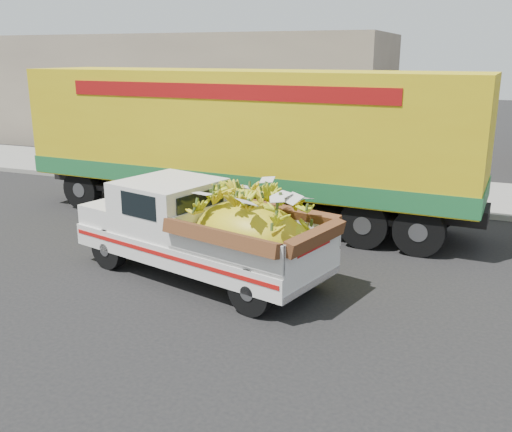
% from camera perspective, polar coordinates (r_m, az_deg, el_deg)
% --- Properties ---
extents(ground, '(100.00, 100.00, 0.00)m').
position_cam_1_polar(ground, '(11.83, -4.57, -4.85)').
color(ground, black).
rests_on(ground, ground).
extents(curb, '(60.00, 0.25, 0.15)m').
position_cam_1_polar(curb, '(17.02, 4.37, 1.89)').
color(curb, gray).
rests_on(curb, ground).
extents(sidewalk, '(60.00, 4.00, 0.14)m').
position_cam_1_polar(sidewalk, '(18.98, 6.34, 3.28)').
color(sidewalk, gray).
rests_on(sidewalk, ground).
extents(building_left, '(18.00, 6.00, 5.00)m').
position_cam_1_polar(building_left, '(27.14, -6.64, 12.23)').
color(building_left, gray).
rests_on(building_left, ground).
extents(pickup_truck, '(5.42, 3.09, 1.80)m').
position_cam_1_polar(pickup_truck, '(10.71, -4.09, -1.61)').
color(pickup_truck, black).
rests_on(pickup_truck, ground).
extents(semi_trailer, '(12.03, 3.09, 3.80)m').
position_cam_1_polar(semi_trailer, '(14.63, -1.27, 7.80)').
color(semi_trailer, black).
rests_on(semi_trailer, ground).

